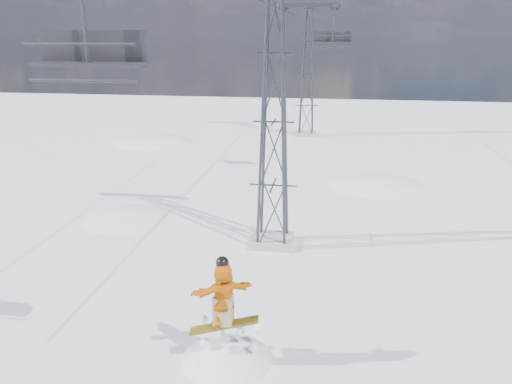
% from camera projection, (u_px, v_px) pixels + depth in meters
% --- Properties ---
extents(ground, '(120.00, 120.00, 0.00)m').
position_uv_depth(ground, '(213.00, 348.00, 14.95)').
color(ground, white).
rests_on(ground, ground).
extents(snow_terrain, '(39.00, 37.00, 22.00)m').
position_uv_depth(snow_terrain, '(221.00, 285.00, 38.56)').
color(snow_terrain, white).
rests_on(snow_terrain, ground).
extents(lift_tower_near, '(5.20, 1.80, 11.43)m').
position_uv_depth(lift_tower_near, '(274.00, 123.00, 20.69)').
color(lift_tower_near, '#999999').
rests_on(lift_tower_near, ground).
extents(lift_tower_far, '(5.20, 1.80, 11.43)m').
position_uv_depth(lift_tower_far, '(307.00, 75.00, 44.21)').
color(lift_tower_far, '#999999').
rests_on(lift_tower_far, ground).
extents(haul_cables, '(4.46, 51.00, 0.06)m').
position_uv_depth(haul_cables, '(298.00, 1.00, 29.87)').
color(haul_cables, black).
rests_on(haul_cables, ground).
extents(lift_chair_near, '(2.18, 0.63, 2.70)m').
position_uv_depth(lift_chair_near, '(89.00, 52.00, 9.45)').
color(lift_chair_near, black).
rests_on(lift_chair_near, ground).
extents(lift_chair_mid, '(2.15, 0.62, 2.67)m').
position_uv_depth(lift_chair_mid, '(333.00, 38.00, 28.59)').
color(lift_chair_mid, black).
rests_on(lift_chair_mid, ground).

